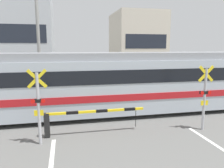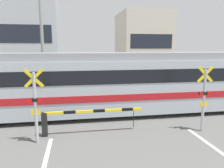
# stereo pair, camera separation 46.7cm
# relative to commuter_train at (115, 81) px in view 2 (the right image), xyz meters

# --- Properties ---
(rail_track_near) EXTENTS (50.00, 0.10, 0.08)m
(rail_track_near) POSITION_rel_commuter_train_xyz_m (-0.20, -0.72, -1.67)
(rail_track_near) COLOR #6B6051
(rail_track_near) RESTS_ON ground_plane
(rail_track_far) EXTENTS (50.00, 0.10, 0.08)m
(rail_track_far) POSITION_rel_commuter_train_xyz_m (-0.20, 0.72, -1.67)
(rail_track_far) COLOR #6B6051
(rail_track_far) RESTS_ON ground_plane
(commuter_train) EXTENTS (17.33, 2.86, 3.20)m
(commuter_train) POSITION_rel_commuter_train_xyz_m (0.00, 0.00, 0.00)
(commuter_train) COLOR #ADB7C1
(commuter_train) RESTS_ON ground_plane
(crossing_barrier_near) EXTENTS (4.00, 0.20, 0.98)m
(crossing_barrier_near) POSITION_rel_commuter_train_xyz_m (-2.18, -2.57, -0.99)
(crossing_barrier_near) COLOR black
(crossing_barrier_near) RESTS_ON ground_plane
(crossing_barrier_far) EXTENTS (4.00, 0.20, 0.98)m
(crossing_barrier_far) POSITION_rel_commuter_train_xyz_m (1.78, 2.64, -0.99)
(crossing_barrier_far) COLOR black
(crossing_barrier_far) RESTS_ON ground_plane
(crossing_signal_left) EXTENTS (0.68, 0.15, 2.73)m
(crossing_signal_left) POSITION_rel_commuter_train_xyz_m (-3.49, -3.14, -0.21)
(crossing_signal_left) COLOR #B2B2B7
(crossing_signal_left) RESTS_ON ground_plane
(crossing_signal_right) EXTENTS (0.68, 0.15, 2.73)m
(crossing_signal_right) POSITION_rel_commuter_train_xyz_m (3.10, -3.14, -0.21)
(crossing_signal_right) COLOR #B2B2B7
(crossing_signal_right) RESTS_ON ground_plane
(pedestrian) EXTENTS (0.38, 0.22, 1.59)m
(pedestrian) POSITION_rel_commuter_train_xyz_m (0.99, 6.34, -0.81)
(pedestrian) COLOR brown
(pedestrian) RESTS_ON ground_plane
(building_left_of_street) EXTENTS (5.76, 6.47, 8.56)m
(building_left_of_street) POSITION_rel_commuter_train_xyz_m (-6.52, 14.28, 2.57)
(building_left_of_street) COLOR #B2B7BC
(building_left_of_street) RESTS_ON ground_plane
(building_right_of_street) EXTENTS (5.40, 6.47, 7.40)m
(building_right_of_street) POSITION_rel_commuter_train_xyz_m (5.95, 14.28, 1.99)
(building_right_of_street) COLOR beige
(building_right_of_street) RESTS_ON ground_plane
(utility_pole_streetside) EXTENTS (0.22, 0.22, 6.73)m
(utility_pole_streetside) POSITION_rel_commuter_train_xyz_m (-4.24, 5.14, 1.65)
(utility_pole_streetside) COLOR gray
(utility_pole_streetside) RESTS_ON ground_plane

